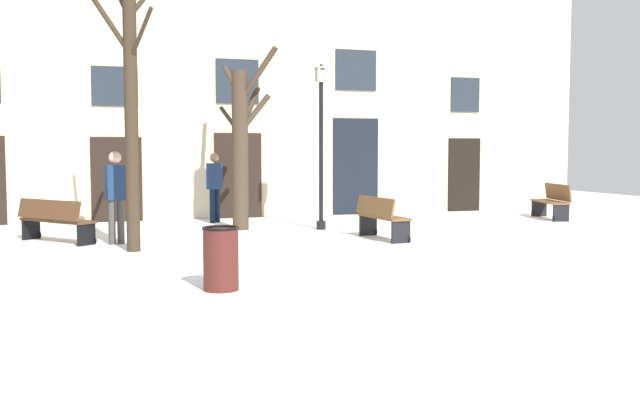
# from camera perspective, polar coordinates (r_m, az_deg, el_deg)

# --- Properties ---
(ground_plane) EXTENTS (33.86, 33.86, 0.00)m
(ground_plane) POSITION_cam_1_polar(r_m,az_deg,el_deg) (11.42, 2.67, -5.39)
(ground_plane) COLOR white
(building_facade) EXTENTS (21.16, 0.60, 7.31)m
(building_facade) POSITION_cam_1_polar(r_m,az_deg,el_deg) (19.79, -6.38, 9.34)
(building_facade) COLOR beige
(building_facade) RESTS_ON ground
(tree_near_facade) EXTENTS (1.29, 1.70, 5.63)m
(tree_near_facade) POSITION_cam_1_polar(r_m,az_deg,el_deg) (13.47, -15.07, 7.82)
(tree_near_facade) COLOR #382B1E
(tree_near_facade) RESTS_ON ground
(tree_left_of_center) EXTENTS (1.12, 1.99, 4.23)m
(tree_left_of_center) POSITION_cam_1_polar(r_m,az_deg,el_deg) (16.63, -6.38, 4.71)
(tree_left_of_center) COLOR #423326
(tree_left_of_center) RESTS_ON ground
(streetlamp) EXTENTS (0.30, 0.30, 3.87)m
(streetlamp) POSITION_cam_1_polar(r_m,az_deg,el_deg) (16.54, 0.09, 5.77)
(streetlamp) COLOR black
(streetlamp) RESTS_ON ground
(litter_bin) EXTENTS (0.50, 0.50, 0.86)m
(litter_bin) POSITION_cam_1_polar(r_m,az_deg,el_deg) (9.56, -8.00, -4.67)
(litter_bin) COLOR #4C1E19
(litter_bin) RESTS_ON ground
(bench_back_to_back_left) EXTENTS (0.64, 1.60, 0.90)m
(bench_back_to_back_left) POSITION_cam_1_polar(r_m,az_deg,el_deg) (14.82, 4.98, -1.40)
(bench_back_to_back_left) COLOR brown
(bench_back_to_back_left) RESTS_ON ground
(bench_near_lamp) EXTENTS (1.56, 1.75, 0.88)m
(bench_near_lamp) POSITION_cam_1_polar(r_m,az_deg,el_deg) (15.22, -20.61, -1.51)
(bench_near_lamp) COLOR #51331E
(bench_near_lamp) RESTS_ON ground
(bench_near_center_tree) EXTENTS (0.86, 1.68, 0.96)m
(bench_near_center_tree) POSITION_cam_1_polar(r_m,az_deg,el_deg) (20.11, 18.22, -0.09)
(bench_near_center_tree) COLOR brown
(bench_near_center_tree) RESTS_ON ground
(person_by_shop_door) EXTENTS (0.43, 0.32, 1.84)m
(person_by_shop_door) POSITION_cam_1_polar(r_m,az_deg,el_deg) (14.56, -16.16, 0.63)
(person_by_shop_door) COLOR #403D3A
(person_by_shop_door) RESTS_ON ground
(person_near_bench) EXTENTS (0.44, 0.40, 1.79)m
(person_near_bench) POSITION_cam_1_polar(r_m,az_deg,el_deg) (18.33, -8.51, 1.32)
(person_near_bench) COLOR black
(person_near_bench) RESTS_ON ground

